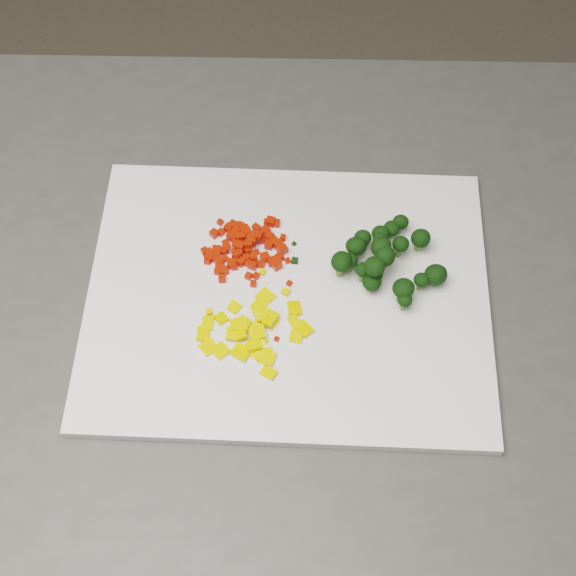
% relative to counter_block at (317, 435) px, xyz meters
% --- Properties ---
extents(ground, '(4.00, 4.00, 0.00)m').
position_rel_counter_block_xyz_m(ground, '(-0.30, -0.10, -0.45)').
color(ground, '#736451').
rests_on(ground, ground).
extents(counter_block, '(0.99, 0.76, 0.90)m').
position_rel_counter_block_xyz_m(counter_block, '(0.00, 0.00, 0.00)').
color(counter_block, '#434240').
rests_on(counter_block, ground).
extents(cutting_board, '(0.44, 0.36, 0.01)m').
position_rel_counter_block_xyz_m(cutting_board, '(-0.04, -0.03, 0.46)').
color(cutting_board, white).
rests_on(cutting_board, counter_block).
extents(carrot_pile, '(0.09, 0.09, 0.02)m').
position_rel_counter_block_xyz_m(carrot_pile, '(-0.09, 0.02, 0.47)').
color(carrot_pile, red).
rests_on(carrot_pile, cutting_board).
extents(pepper_pile, '(0.10, 0.10, 0.01)m').
position_rel_counter_block_xyz_m(pepper_pile, '(-0.06, -0.08, 0.47)').
color(pepper_pile, yellow).
rests_on(pepper_pile, cutting_board).
extents(broccoli_pile, '(0.11, 0.11, 0.05)m').
position_rel_counter_block_xyz_m(broccoli_pile, '(0.05, 0.02, 0.49)').
color(broccoli_pile, black).
rests_on(broccoli_pile, cutting_board).
extents(carrot_cube_0, '(0.01, 0.01, 0.01)m').
position_rel_counter_block_xyz_m(carrot_cube_0, '(-0.10, -0.01, 0.47)').
color(carrot_cube_0, red).
rests_on(carrot_cube_0, carrot_pile).
extents(carrot_cube_1, '(0.01, 0.01, 0.01)m').
position_rel_counter_block_xyz_m(carrot_cube_1, '(-0.13, -0.01, 0.46)').
color(carrot_cube_1, red).
rests_on(carrot_cube_1, carrot_pile).
extents(carrot_cube_2, '(0.01, 0.01, 0.01)m').
position_rel_counter_block_xyz_m(carrot_cube_2, '(-0.10, 0.02, 0.47)').
color(carrot_cube_2, red).
rests_on(carrot_cube_2, carrot_pile).
extents(carrot_cube_3, '(0.01, 0.01, 0.01)m').
position_rel_counter_block_xyz_m(carrot_cube_3, '(-0.09, -0.00, 0.46)').
color(carrot_cube_3, red).
rests_on(carrot_cube_3, carrot_pile).
extents(carrot_cube_4, '(0.01, 0.01, 0.01)m').
position_rel_counter_block_xyz_m(carrot_cube_4, '(-0.09, 0.03, 0.46)').
color(carrot_cube_4, red).
rests_on(carrot_cube_4, carrot_pile).
extents(carrot_cube_5, '(0.01, 0.01, 0.01)m').
position_rel_counter_block_xyz_m(carrot_cube_5, '(-0.10, 0.02, 0.46)').
color(carrot_cube_5, red).
rests_on(carrot_cube_5, carrot_pile).
extents(carrot_cube_6, '(0.01, 0.01, 0.01)m').
position_rel_counter_block_xyz_m(carrot_cube_6, '(-0.10, 0.00, 0.47)').
color(carrot_cube_6, red).
rests_on(carrot_cube_6, carrot_pile).
extents(carrot_cube_7, '(0.01, 0.01, 0.01)m').
position_rel_counter_block_xyz_m(carrot_cube_7, '(-0.07, 0.02, 0.46)').
color(carrot_cube_7, red).
rests_on(carrot_cube_7, carrot_pile).
extents(carrot_cube_8, '(0.01, 0.01, 0.01)m').
position_rel_counter_block_xyz_m(carrot_cube_8, '(-0.09, 0.02, 0.47)').
color(carrot_cube_8, red).
rests_on(carrot_cube_8, carrot_pile).
extents(carrot_cube_9, '(0.01, 0.01, 0.01)m').
position_rel_counter_block_xyz_m(carrot_cube_9, '(-0.10, 0.04, 0.46)').
color(carrot_cube_9, red).
rests_on(carrot_cube_9, carrot_pile).
extents(carrot_cube_10, '(0.01, 0.01, 0.01)m').
position_rel_counter_block_xyz_m(carrot_cube_10, '(-0.10, 0.02, 0.46)').
color(carrot_cube_10, red).
rests_on(carrot_cube_10, carrot_pile).
extents(carrot_cube_11, '(0.01, 0.01, 0.01)m').
position_rel_counter_block_xyz_m(carrot_cube_11, '(-0.11, 0.04, 0.46)').
color(carrot_cube_11, red).
rests_on(carrot_cube_11, carrot_pile).
extents(carrot_cube_12, '(0.01, 0.01, 0.01)m').
position_rel_counter_block_xyz_m(carrot_cube_12, '(-0.11, 0.01, 0.46)').
color(carrot_cube_12, red).
rests_on(carrot_cube_12, carrot_pile).
extents(carrot_cube_13, '(0.01, 0.01, 0.01)m').
position_rel_counter_block_xyz_m(carrot_cube_13, '(-0.12, 0.04, 0.46)').
color(carrot_cube_13, red).
rests_on(carrot_cube_13, carrot_pile).
extents(carrot_cube_14, '(0.01, 0.01, 0.01)m').
position_rel_counter_block_xyz_m(carrot_cube_14, '(-0.11, -0.02, 0.46)').
color(carrot_cube_14, red).
rests_on(carrot_cube_14, carrot_pile).
extents(carrot_cube_15, '(0.01, 0.01, 0.01)m').
position_rel_counter_block_xyz_m(carrot_cube_15, '(-0.09, -0.00, 0.46)').
color(carrot_cube_15, red).
rests_on(carrot_cube_15, carrot_pile).
extents(carrot_cube_16, '(0.01, 0.01, 0.01)m').
position_rel_counter_block_xyz_m(carrot_cube_16, '(-0.13, 0.00, 0.46)').
color(carrot_cube_16, red).
rests_on(carrot_cube_16, carrot_pile).
extents(carrot_cube_17, '(0.01, 0.01, 0.01)m').
position_rel_counter_block_xyz_m(carrot_cube_17, '(-0.11, -0.02, 0.46)').
color(carrot_cube_17, red).
rests_on(carrot_cube_17, carrot_pile).
extents(carrot_cube_18, '(0.01, 0.01, 0.01)m').
position_rel_counter_block_xyz_m(carrot_cube_18, '(-0.10, 0.00, 0.47)').
color(carrot_cube_18, red).
rests_on(carrot_cube_18, carrot_pile).
extents(carrot_cube_19, '(0.01, 0.01, 0.01)m').
position_rel_counter_block_xyz_m(carrot_cube_19, '(-0.12, 0.03, 0.46)').
color(carrot_cube_19, red).
rests_on(carrot_cube_19, carrot_pile).
extents(carrot_cube_20, '(0.01, 0.01, 0.01)m').
position_rel_counter_block_xyz_m(carrot_cube_20, '(-0.09, 0.03, 0.47)').
color(carrot_cube_20, red).
rests_on(carrot_cube_20, carrot_pile).
extents(carrot_cube_21, '(0.01, 0.01, 0.01)m').
position_rel_counter_block_xyz_m(carrot_cube_21, '(-0.09, 0.01, 0.46)').
color(carrot_cube_21, red).
rests_on(carrot_cube_21, carrot_pile).
extents(carrot_cube_22, '(0.01, 0.01, 0.01)m').
position_rel_counter_block_xyz_m(carrot_cube_22, '(-0.10, 0.01, 0.47)').
color(carrot_cube_22, red).
rests_on(carrot_cube_22, carrot_pile).
extents(carrot_cube_23, '(0.01, 0.01, 0.01)m').
position_rel_counter_block_xyz_m(carrot_cube_23, '(-0.13, 0.00, 0.46)').
color(carrot_cube_23, red).
rests_on(carrot_cube_23, carrot_pile).
extents(carrot_cube_24, '(0.01, 0.01, 0.01)m').
position_rel_counter_block_xyz_m(carrot_cube_24, '(-0.08, 0.04, 0.46)').
color(carrot_cube_24, red).
rests_on(carrot_cube_24, carrot_pile).
extents(carrot_cube_25, '(0.01, 0.01, 0.01)m').
position_rel_counter_block_xyz_m(carrot_cube_25, '(-0.11, 0.03, 0.47)').
color(carrot_cube_25, red).
rests_on(carrot_cube_25, carrot_pile).
extents(carrot_cube_26, '(0.01, 0.01, 0.01)m').
position_rel_counter_block_xyz_m(carrot_cube_26, '(-0.10, 0.02, 0.47)').
color(carrot_cube_26, red).
rests_on(carrot_cube_26, carrot_pile).
extents(carrot_cube_27, '(0.01, 0.01, 0.01)m').
position_rel_counter_block_xyz_m(carrot_cube_27, '(-0.11, 0.01, 0.46)').
color(carrot_cube_27, red).
rests_on(carrot_cube_27, carrot_pile).
extents(carrot_cube_28, '(0.01, 0.01, 0.01)m').
position_rel_counter_block_xyz_m(carrot_cube_28, '(-0.11, -0.01, 0.46)').
color(carrot_cube_28, red).
rests_on(carrot_cube_28, carrot_pile).
extents(carrot_cube_29, '(0.01, 0.01, 0.01)m').
position_rel_counter_block_xyz_m(carrot_cube_29, '(-0.08, 0.03, 0.47)').
color(carrot_cube_29, red).
rests_on(carrot_cube_29, carrot_pile).
extents(carrot_cube_30, '(0.01, 0.01, 0.01)m').
position_rel_counter_block_xyz_m(carrot_cube_30, '(-0.08, 0.04, 0.46)').
color(carrot_cube_30, red).
rests_on(carrot_cube_30, carrot_pile).
extents(carrot_cube_31, '(0.01, 0.01, 0.01)m').
position_rel_counter_block_xyz_m(carrot_cube_31, '(-0.09, 0.02, 0.47)').
color(carrot_cube_31, red).
rests_on(carrot_cube_31, carrot_pile).
extents(carrot_cube_32, '(0.01, 0.01, 0.01)m').
position_rel_counter_block_xyz_m(carrot_cube_32, '(-0.08, -0.02, 0.46)').
color(carrot_cube_32, red).
rests_on(carrot_cube_32, carrot_pile).
extents(carrot_cube_33, '(0.01, 0.01, 0.01)m').
position_rel_counter_block_xyz_m(carrot_cube_33, '(-0.07, 0.05, 0.46)').
color(carrot_cube_33, red).
rests_on(carrot_cube_33, carrot_pile).
extents(carrot_cube_34, '(0.01, 0.01, 0.01)m').
position_rel_counter_block_xyz_m(carrot_cube_34, '(-0.10, -0.01, 0.46)').
color(carrot_cube_34, red).
rests_on(carrot_cube_34, carrot_pile).
extents(carrot_cube_35, '(0.01, 0.01, 0.01)m').
position_rel_counter_block_xyz_m(carrot_cube_35, '(-0.06, 0.04, 0.46)').
color(carrot_cube_35, red).
rests_on(carrot_cube_35, carrot_pile).
extents(carrot_cube_36, '(0.01, 0.01, 0.01)m').
position_rel_counter_block_xyz_m(carrot_cube_36, '(-0.07, 0.03, 0.46)').
color(carrot_cube_36, red).
rests_on(carrot_cube_36, carrot_pile).
extents(carrot_cube_37, '(0.01, 0.01, 0.01)m').
position_rel_counter_block_xyz_m(carrot_cube_37, '(-0.13, -0.00, 0.46)').
color(carrot_cube_37, red).
rests_on(carrot_cube_37, carrot_pile).
extents(carrot_cube_38, '(0.01, 0.01, 0.01)m').
position_rel_counter_block_xyz_m(carrot_cube_38, '(-0.09, 0.01, 0.47)').
color(carrot_cube_38, red).
rests_on(carrot_cube_38, carrot_pile).
extents(carrot_cube_39, '(0.01, 0.01, 0.01)m').
position_rel_counter_block_xyz_m(carrot_cube_39, '(-0.11, 0.02, 0.46)').
color(carrot_cube_39, red).
rests_on(carrot_cube_39, carrot_pile).
extents(carrot_cube_40, '(0.01, 0.01, 0.01)m').
position_rel_counter_block_xyz_m(carrot_cube_40, '(-0.10, 0.03, 0.46)').
color(carrot_cube_40, red).
rests_on(carrot_cube_40, carrot_pile).
extents(carrot_cube_41, '(0.01, 0.01, 0.01)m').
position_rel_counter_block_xyz_m(carrot_cube_41, '(-0.11, -0.01, 0.46)').
color(carrot_cube_41, red).
rests_on(carrot_cube_41, carrot_pile).
extents(carrot_cube_42, '(0.01, 0.01, 0.01)m').
position_rel_counter_block_xyz_m(carrot_cube_42, '(-0.08, 0.03, 0.46)').
color(carrot_cube_42, red).
rests_on(carrot_cube_42, carrot_pile).
extents(carrot_cube_43, '(0.01, 0.01, 0.01)m').
position_rel_counter_block_xyz_m(carrot_cube_43, '(-0.10, 0.02, 0.47)').
color(carrot_cube_43, red).
rests_on(carrot_cube_43, carrot_pile).
extents(carrot_cube_44, '(0.01, 0.01, 0.01)m').
position_rel_counter_block_xyz_m(carrot_cube_44, '(-0.11, 0.04, 0.46)').
color(carrot_cube_44, red).
rests_on(carrot_cube_44, carrot_pile).
extents(carrot_cube_45, '(0.01, 0.01, 0.01)m').
position_rel_counter_block_xyz_m(carrot_cube_45, '(-0.06, 0.03, 0.46)').
color(carrot_cube_45, red).
rests_on(carrot_cube_45, carrot_pile).
extents(carrot_cube_46, '(0.01, 0.01, 0.01)m').
position_rel_counter_block_xyz_m(carrot_cube_46, '(-0.05, 0.02, 0.46)').
color(carrot_cube_46, red).
rests_on(carrot_cube_46, carrot_pile).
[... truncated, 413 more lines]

